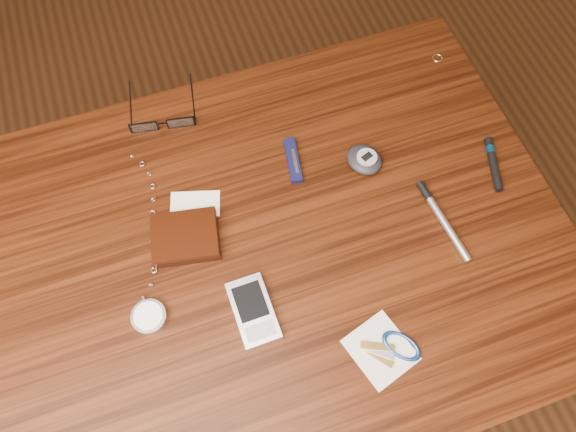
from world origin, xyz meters
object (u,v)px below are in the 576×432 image
eyeglasses (162,122)px  pedometer (364,159)px  desk (253,275)px  pocket_watch (149,311)px  wallet_and_card (185,236)px  notepad_keys (391,348)px  silver_pen (439,214)px  pocket_knife (293,160)px  pda_phone (253,311)px

eyeglasses → pedometer: same height
desk → pocket_watch: size_ratio=3.22×
wallet_and_card → desk: bearing=-32.5°
wallet_and_card → notepad_keys: size_ratio=1.24×
pocket_watch → desk: bearing=13.9°
desk → silver_pen: 0.33m
eyeglasses → pedometer: bearing=-31.7°
pocket_watch → notepad_keys: 0.36m
pocket_watch → silver_pen: (0.47, 0.00, -0.00)m
notepad_keys → pocket_knife: size_ratio=1.32×
wallet_and_card → pedometer: size_ratio=1.84×
pda_phone → pedometer: 0.31m
wallet_and_card → pocket_watch: bearing=-129.8°
wallet_and_card → notepad_keys: bearing=-48.3°
wallet_and_card → pedometer: pedometer is taller
desk → eyeglasses: eyeglasses is taller
notepad_keys → silver_pen: silver_pen is taller
pedometer → notepad_keys: (-0.08, -0.30, -0.01)m
wallet_and_card → eyeglasses: bearing=85.5°
eyeglasses → pda_phone: size_ratio=1.27×
desk → wallet_and_card: size_ratio=7.09×
eyeglasses → pda_phone: eyeglasses is taller
wallet_and_card → pocket_knife: 0.22m
eyeglasses → silver_pen: 0.49m
eyeglasses → pocket_watch: eyeglasses is taller
desk → wallet_and_card: bearing=147.5°
desk → pocket_watch: pocket_watch is taller
wallet_and_card → pda_phone: (0.06, -0.15, -0.00)m
silver_pen → pda_phone: bearing=-170.8°
desk → eyeglasses: 0.31m
pedometer → desk: bearing=-158.1°
desk → pocket_knife: bearing=48.4°
pocket_knife → silver_pen: same height
wallet_and_card → eyeglasses: eyeglasses is taller
pda_phone → notepad_keys: 0.21m
desk → notepad_keys: bearing=-54.7°
desk → pda_phone: bearing=-104.2°
pda_phone → wallet_and_card: bearing=113.4°
eyeglasses → notepad_keys: eyeglasses is taller
silver_pen → pedometer: bearing=119.7°
eyeglasses → pocket_knife: 0.24m
pedometer → notepad_keys: bearing=-105.4°
pocket_watch → silver_pen: size_ratio=2.07×
wallet_and_card → silver_pen: 0.40m
pedometer → silver_pen: pedometer is taller
pocket_watch → pda_phone: pda_phone is taller
desk → silver_pen: bearing=-7.3°
silver_pen → eyeglasses: bearing=139.8°
desk → pocket_watch: (-0.17, -0.04, 0.11)m
desk → pocket_watch: 0.20m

